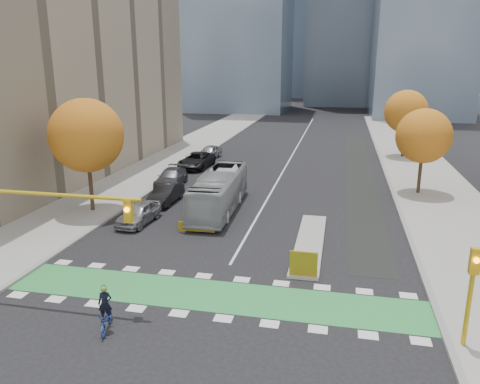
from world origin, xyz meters
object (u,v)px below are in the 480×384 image
at_px(parked_car_a, 139,213).
at_px(parked_car_d, 196,160).
at_px(traffic_signal_east, 472,283).
at_px(tree_east_near, 424,136).
at_px(hazard_board, 303,264).
at_px(tree_east_far, 406,112).
at_px(tree_west, 86,136).
at_px(parked_car_c, 171,178).
at_px(parked_car_e, 210,152).
at_px(cyclist, 106,316).
at_px(traffic_signal_west, 26,216).
at_px(parked_car_b, 166,194).
at_px(bus, 219,191).

relative_size(parked_car_a, parked_car_d, 0.75).
bearing_deg(traffic_signal_east, tree_east_near, 86.19).
xyz_separation_m(hazard_board, tree_east_far, (8.50, 33.80, 4.44)).
xyz_separation_m(tree_west, parked_car_c, (3.00, 8.32, -4.87)).
height_order(parked_car_a, parked_car_e, parked_car_e).
bearing_deg(parked_car_a, traffic_signal_east, -26.91).
height_order(hazard_board, parked_car_c, parked_car_c).
height_order(tree_east_near, parked_car_a, tree_east_near).
relative_size(cyclist, parked_car_c, 0.38).
distance_m(hazard_board, tree_east_near, 19.93).
distance_m(tree_east_near, traffic_signal_east, 22.66).
bearing_deg(cyclist, parked_car_e, 84.55).
distance_m(traffic_signal_west, parked_car_e, 33.48).
bearing_deg(parked_car_b, tree_east_far, 49.26).
xyz_separation_m(tree_east_far, traffic_signal_west, (-20.43, -38.51, -1.21)).
xyz_separation_m(cyclist, parked_car_b, (-4.15, 17.59, 0.07)).
xyz_separation_m(tree_west, parked_car_b, (4.43, 3.32, -4.89)).
bearing_deg(bus, cyclist, -93.72).
bearing_deg(hazard_board, tree_west, 154.01).
distance_m(tree_east_near, traffic_signal_west, 30.08).
distance_m(parked_car_d, parked_car_e, 5.00).
relative_size(parked_car_d, parked_car_e, 1.30).
height_order(tree_east_near, parked_car_e, tree_east_near).
height_order(tree_east_near, bus, tree_east_near).
relative_size(bus, parked_car_c, 2.04).
bearing_deg(hazard_board, parked_car_e, 114.45).
relative_size(traffic_signal_east, cyclist, 2.07).
xyz_separation_m(tree_east_far, parked_car_e, (-21.50, -5.21, -4.49)).
bearing_deg(traffic_signal_west, tree_east_far, 62.05).
bearing_deg(parked_car_d, tree_east_near, -12.44).
height_order(hazard_board, parked_car_d, parked_car_d).
xyz_separation_m(tree_west, parked_car_d, (3.00, 15.79, -4.83)).
xyz_separation_m(tree_west, parked_car_a, (4.38, -1.68, -4.89)).
height_order(parked_car_b, parked_car_e, parked_car_e).
distance_m(tree_east_far, cyclist, 43.55).
bearing_deg(tree_east_far, parked_car_c, -140.56).
xyz_separation_m(tree_east_far, parked_car_a, (-20.12, -27.68, -4.51)).
relative_size(tree_west, parked_car_b, 1.86).
bearing_deg(traffic_signal_west, parked_car_a, 88.35).
height_order(hazard_board, tree_west, tree_west).
bearing_deg(parked_car_a, tree_west, 162.93).
height_order(cyclist, parked_car_c, cyclist).
bearing_deg(tree_east_near, bus, -152.75).
height_order(bus, parked_car_b, bus).
xyz_separation_m(tree_east_near, bus, (-15.00, -7.73, -3.40)).
bearing_deg(parked_car_b, traffic_signal_west, -90.52).
bearing_deg(traffic_signal_east, parked_car_e, 120.35).
relative_size(traffic_signal_west, bus, 0.81).
relative_size(traffic_signal_east, bus, 0.39).
bearing_deg(tree_west, bus, 14.18).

